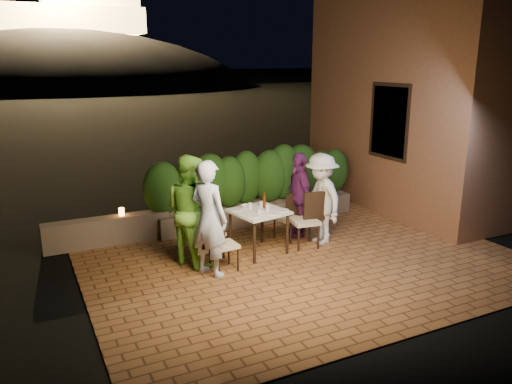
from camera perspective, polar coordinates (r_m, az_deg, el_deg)
ground at (r=8.31m, az=6.04°, el=-8.10°), size 400.00×400.00×0.00m
terrace_floor at (r=8.72m, az=4.28°, el=-7.30°), size 7.00×6.00×0.15m
building_wall at (r=11.47m, az=16.60°, el=10.68°), size 1.60×5.00×5.00m
window_pane at (r=10.63m, az=15.08°, el=7.79°), size 0.08×1.00×1.40m
window_frame at (r=10.62m, az=15.04°, el=7.79°), size 0.06×1.15×1.55m
planter at (r=10.21m, az=0.19°, el=-2.30°), size 4.20×0.55×0.40m
hedge at (r=10.02m, az=0.20°, el=1.81°), size 4.00×0.70×1.10m
parapet at (r=9.33m, az=-16.61°, el=-4.28°), size 2.20×0.30×0.50m
hill at (r=67.12m, az=-20.87°, el=7.62°), size 52.00×40.00×22.00m
dining_table at (r=8.53m, az=0.30°, el=-4.54°), size 0.98×0.98×0.75m
plate_nw at (r=8.09m, az=-0.10°, el=-2.79°), size 0.20×0.20×0.01m
plate_sw at (r=8.45m, az=-2.24°, el=-2.03°), size 0.20×0.20×0.01m
plate_ne at (r=8.42m, az=3.01°, el=-2.10°), size 0.23×0.23×0.01m
plate_se at (r=8.70m, az=0.84°, el=-1.52°), size 0.25×0.25×0.01m
plate_centre at (r=8.42m, az=0.23°, el=-2.09°), size 0.22×0.22×0.01m
plate_front at (r=8.24m, az=1.95°, el=-2.46°), size 0.23×0.23×0.01m
glass_nw at (r=8.21m, az=0.33°, el=-2.22°), size 0.06×0.06×0.10m
glass_sw at (r=8.48m, az=-0.68°, el=-1.60°), size 0.07×0.07×0.11m
glass_ne at (r=8.39m, az=1.33°, el=-1.77°), size 0.07×0.07×0.12m
glass_se at (r=8.59m, az=0.60°, el=-1.40°), size 0.06×0.06×0.11m
beer_bottle at (r=8.54m, az=0.96°, el=-0.91°), size 0.05×0.05×0.28m
bowl at (r=8.59m, az=-1.10°, el=-1.63°), size 0.25×0.25×0.04m
chair_left_front at (r=7.84m, az=-3.69°, el=-5.94°), size 0.42×0.42×0.85m
chair_left_back at (r=8.25m, az=-5.41°, el=-4.77°), size 0.56×0.56×0.89m
chair_right_front at (r=8.80m, az=5.59°, el=-3.20°), size 0.52×0.52×0.98m
chair_right_back at (r=9.19m, az=3.54°, el=-2.84°), size 0.48×0.48×0.84m
diner_blue at (r=7.54m, az=-5.40°, el=-3.03°), size 0.68×0.78×1.80m
diner_green at (r=8.01m, az=-7.56°, el=-2.05°), size 0.99×1.08×1.79m
diner_white at (r=8.94m, az=7.42°, el=-0.78°), size 0.62×1.07×1.64m
diner_purple at (r=9.29m, az=4.91°, el=-0.29°), size 0.54×0.98×1.58m
parapet_lamp at (r=9.28m, az=-15.12°, el=-2.20°), size 0.10×0.10×0.14m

